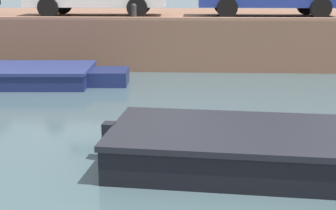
# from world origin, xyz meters

# --- Properties ---
(ground_plane) EXTENTS (400.00, 400.00, 0.00)m
(ground_plane) POSITION_xyz_m (0.00, 6.04, 0.00)
(ground_plane) COLOR #3D5156
(far_quay_wall) EXTENTS (60.00, 6.00, 1.45)m
(far_quay_wall) POSITION_xyz_m (0.00, 15.09, 0.72)
(far_quay_wall) COLOR brown
(far_quay_wall) RESTS_ON ground
(far_wall_coping) EXTENTS (60.00, 0.24, 0.08)m
(far_wall_coping) POSITION_xyz_m (0.00, 12.21, 1.49)
(far_wall_coping) COLOR #9F6C52
(far_wall_coping) RESTS_ON far_quay_wall
(boat_moored_west_navy) EXTENTS (5.73, 2.14, 0.44)m
(boat_moored_west_navy) POSITION_xyz_m (-4.67, 10.38, 0.22)
(boat_moored_west_navy) COLOR navy
(boat_moored_west_navy) RESTS_ON ground
(motorboat_passing) EXTENTS (6.76, 2.38, 1.02)m
(motorboat_passing) POSITION_xyz_m (1.88, 5.12, 0.27)
(motorboat_passing) COLOR black
(motorboat_passing) RESTS_ON ground
(mooring_bollard_mid) EXTENTS (0.15, 0.15, 0.45)m
(mooring_bollard_mid) POSITION_xyz_m (-1.64, 12.34, 1.69)
(mooring_bollard_mid) COLOR #2D2B28
(mooring_bollard_mid) RESTS_ON far_quay_wall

